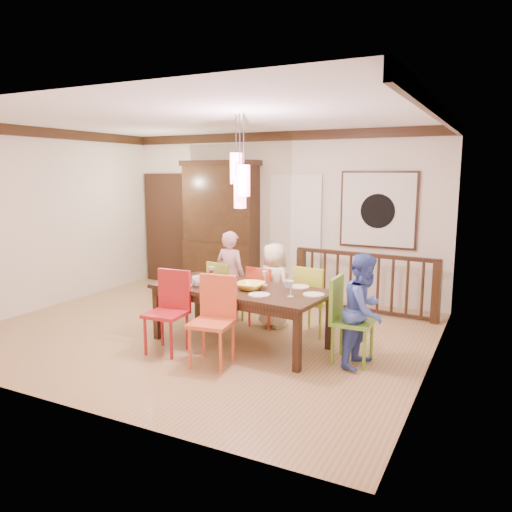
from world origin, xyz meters
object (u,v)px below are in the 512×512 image
at_px(chair_far_left, 226,287).
at_px(person_end_right, 364,310).
at_px(chair_end_right, 353,315).
at_px(person_far_mid, 274,285).
at_px(china_hutch, 221,226).
at_px(person_far_left, 231,276).
at_px(balustrade, 364,282).
at_px(dining_table, 241,293).

height_order(chair_far_left, person_end_right, person_end_right).
bearing_deg(chair_end_right, chair_far_left, 69.65).
bearing_deg(chair_far_left, person_end_right, 173.41).
bearing_deg(person_far_mid, chair_end_right, 172.27).
bearing_deg(person_far_mid, person_end_right, 173.71).
distance_m(china_hutch, person_far_left, 2.05).
xyz_separation_m(chair_end_right, balustrade, (-0.43, 2.13, -0.08)).
bearing_deg(person_end_right, balustrade, 23.63).
xyz_separation_m(person_far_mid, person_end_right, (1.54, -0.88, 0.05)).
relative_size(dining_table, person_far_mid, 1.94).
height_order(person_far_left, person_far_mid, person_far_left).
xyz_separation_m(dining_table, chair_end_right, (1.47, 0.02, -0.10)).
bearing_deg(person_far_mid, dining_table, 108.96).
xyz_separation_m(person_far_left, person_far_mid, (0.71, 0.00, -0.07)).
distance_m(dining_table, person_far_mid, 0.88).
height_order(chair_end_right, person_end_right, person_end_right).
height_order(balustrade, person_end_right, person_end_right).
relative_size(balustrade, person_far_mid, 1.92).
distance_m(dining_table, person_end_right, 1.61).
xyz_separation_m(china_hutch, balustrade, (2.81, -0.35, -0.71)).
bearing_deg(balustrade, chair_far_left, -136.36).
height_order(china_hutch, person_end_right, china_hutch).
bearing_deg(person_far_left, person_end_right, 164.41).
height_order(china_hutch, person_far_left, china_hutch).
bearing_deg(chair_far_left, chair_end_right, 173.01).
xyz_separation_m(chair_far_left, person_far_left, (0.02, 0.11, 0.15)).
distance_m(chair_far_left, china_hutch, 2.17).
xyz_separation_m(china_hutch, person_end_right, (3.38, -2.51, -0.56)).
distance_m(dining_table, chair_far_left, 1.02).
distance_m(china_hutch, person_end_right, 4.24).
bearing_deg(person_far_left, china_hutch, -49.47).
bearing_deg(person_end_right, person_far_mid, 69.23).
bearing_deg(dining_table, china_hutch, 131.00).
bearing_deg(chair_far_left, balustrade, -128.47).
bearing_deg(china_hutch, person_far_mid, -41.49).
bearing_deg(china_hutch, person_end_right, -36.59).
relative_size(chair_end_right, china_hutch, 0.42).
relative_size(chair_far_left, chair_end_right, 0.91).
distance_m(chair_end_right, person_end_right, 0.16).
xyz_separation_m(chair_far_left, balustrade, (1.70, 1.39, -0.02)).
distance_m(chair_end_right, person_far_mid, 1.64).
bearing_deg(chair_end_right, person_end_right, -103.36).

